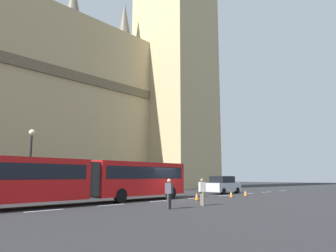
% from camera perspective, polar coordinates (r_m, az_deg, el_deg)
% --- Properties ---
extents(ground_plane, '(160.00, 160.00, 0.00)m').
position_cam_1_polar(ground_plane, '(25.99, 0.83, -12.86)').
color(ground_plane, '#262628').
extents(lane_centre_marking, '(39.00, 0.16, 0.01)m').
position_cam_1_polar(lane_centre_marking, '(28.47, 5.08, -12.46)').
color(lane_centre_marking, silver).
rests_on(lane_centre_marking, ground_plane).
extents(articulated_bus, '(18.20, 2.54, 2.90)m').
position_cam_1_polar(articulated_bus, '(22.86, -14.32, -8.76)').
color(articulated_bus, red).
rests_on(articulated_bus, ground_plane).
extents(sedan_lead, '(4.40, 1.86, 1.85)m').
position_cam_1_polar(sedan_lead, '(35.64, 9.69, -10.17)').
color(sedan_lead, '#B7B7BC').
rests_on(sedan_lead, ground_plane).
extents(traffic_cone_west, '(0.36, 0.36, 0.58)m').
position_cam_1_polar(traffic_cone_west, '(25.58, 5.07, -12.25)').
color(traffic_cone_west, black).
rests_on(traffic_cone_west, ground_plane).
extents(traffic_cone_middle, '(0.36, 0.36, 0.58)m').
position_cam_1_polar(traffic_cone_middle, '(29.42, 11.03, -11.67)').
color(traffic_cone_middle, black).
rests_on(traffic_cone_middle, ground_plane).
extents(traffic_cone_east, '(0.36, 0.36, 0.58)m').
position_cam_1_polar(traffic_cone_east, '(31.62, 13.44, -11.39)').
color(traffic_cone_east, black).
rests_on(traffic_cone_east, ground_plane).
extents(street_lamp, '(0.44, 0.44, 5.27)m').
position_cam_1_polar(street_lamp, '(25.93, -23.04, -5.41)').
color(street_lamp, black).
rests_on(street_lamp, ground_plane).
extents(pedestrian_near_cones, '(0.36, 0.44, 1.69)m').
position_cam_1_polar(pedestrian_near_cones, '(18.79, 0.18, -11.62)').
color(pedestrian_near_cones, '#333333').
rests_on(pedestrian_near_cones, ground_plane).
extents(pedestrian_by_kerb, '(0.46, 0.39, 1.69)m').
position_cam_1_polar(pedestrian_by_kerb, '(21.19, 6.03, -11.25)').
color(pedestrian_by_kerb, '#726651').
rests_on(pedestrian_by_kerb, ground_plane).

